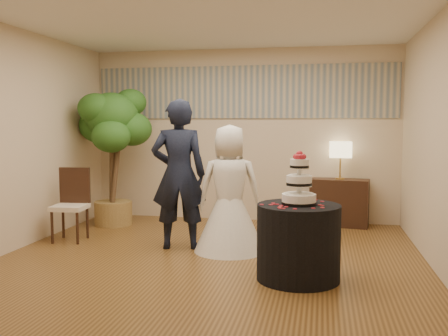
% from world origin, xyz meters
% --- Properties ---
extents(floor, '(5.00, 5.00, 0.00)m').
position_xyz_m(floor, '(0.00, 0.00, 0.00)').
color(floor, brown).
rests_on(floor, ground).
extents(ceiling, '(5.00, 5.00, 0.00)m').
position_xyz_m(ceiling, '(0.00, 0.00, 2.80)').
color(ceiling, white).
rests_on(ceiling, wall_back).
extents(wall_back, '(5.00, 0.06, 2.80)m').
position_xyz_m(wall_back, '(0.00, 2.50, 1.40)').
color(wall_back, beige).
rests_on(wall_back, ground).
extents(wall_front, '(5.00, 0.06, 2.80)m').
position_xyz_m(wall_front, '(0.00, -2.50, 1.40)').
color(wall_front, beige).
rests_on(wall_front, ground).
extents(wall_left, '(0.06, 5.00, 2.80)m').
position_xyz_m(wall_left, '(-2.50, 0.00, 1.40)').
color(wall_left, beige).
rests_on(wall_left, ground).
extents(wall_right, '(0.06, 5.00, 2.80)m').
position_xyz_m(wall_right, '(2.50, 0.00, 1.40)').
color(wall_right, beige).
rests_on(wall_right, ground).
extents(mural_border, '(4.90, 0.02, 0.85)m').
position_xyz_m(mural_border, '(0.00, 2.48, 2.10)').
color(mural_border, gray).
rests_on(mural_border, wall_back).
extents(groom, '(0.78, 0.60, 1.90)m').
position_xyz_m(groom, '(-0.50, 0.47, 0.95)').
color(groom, black).
rests_on(groom, floor).
extents(bride, '(1.04, 1.04, 1.58)m').
position_xyz_m(bride, '(0.16, 0.45, 0.79)').
color(bride, white).
rests_on(bride, floor).
extents(cake_table, '(1.00, 1.00, 0.78)m').
position_xyz_m(cake_table, '(1.06, -0.54, 0.39)').
color(cake_table, black).
rests_on(cake_table, floor).
extents(wedding_cake, '(0.35, 0.35, 0.55)m').
position_xyz_m(wedding_cake, '(1.06, -0.54, 1.05)').
color(wedding_cake, white).
rests_on(wedding_cake, cake_table).
extents(console, '(0.93, 0.51, 0.73)m').
position_xyz_m(console, '(1.56, 2.30, 0.37)').
color(console, black).
rests_on(console, floor).
extents(table_lamp, '(0.33, 0.33, 0.58)m').
position_xyz_m(table_lamp, '(1.56, 2.30, 1.02)').
color(table_lamp, beige).
rests_on(table_lamp, console).
extents(ficus_tree, '(1.39, 1.39, 2.18)m').
position_xyz_m(ficus_tree, '(-1.93, 1.67, 1.09)').
color(ficus_tree, '#2A5C1C').
rests_on(ficus_tree, floor).
extents(side_chair, '(0.49, 0.51, 0.99)m').
position_xyz_m(side_chair, '(-2.06, 0.55, 0.49)').
color(side_chair, black).
rests_on(side_chair, floor).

